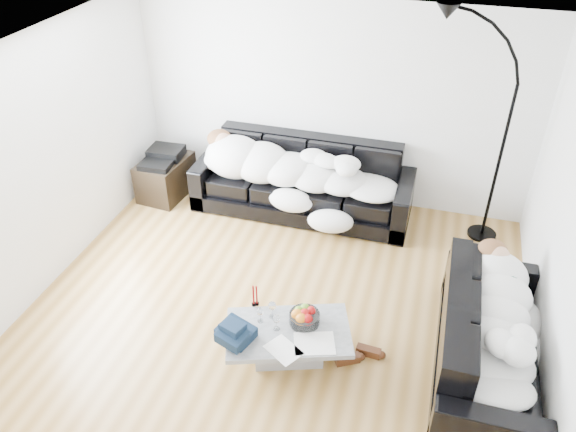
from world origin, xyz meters
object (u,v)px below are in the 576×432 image
(sofa_back, at_px, (303,179))
(floor_lamp, at_px, (502,149))
(coffee_table, at_px, (288,343))
(sleeper_back, at_px, (302,167))
(av_cabinet, at_px, (166,177))
(fruit_bowl, at_px, (305,316))
(wine_glass_b, at_px, (260,315))
(sofa_right, at_px, (491,338))
(candle_right, at_px, (257,296))
(stereo, at_px, (163,156))
(wine_glass_c, at_px, (276,322))
(wine_glass_a, at_px, (272,310))
(sleeper_right, at_px, (497,320))
(shoes, at_px, (358,355))
(candle_left, at_px, (253,296))

(sofa_back, bearing_deg, floor_lamp, 1.75)
(sofa_back, xyz_separation_m, coffee_table, (0.53, -2.45, -0.29))
(sleeper_back, distance_m, av_cabinet, 1.91)
(coffee_table, height_order, av_cabinet, av_cabinet)
(fruit_bowl, relative_size, wine_glass_b, 1.80)
(sofa_back, xyz_separation_m, sofa_right, (2.30, -2.11, -0.04))
(sofa_right, bearing_deg, sleeper_back, 48.20)
(fruit_bowl, bearing_deg, candle_right, 168.40)
(sleeper_back, xyz_separation_m, wine_glass_b, (0.25, -2.36, -0.24))
(sleeper_back, relative_size, stereo, 5.32)
(floor_lamp, bearing_deg, wine_glass_c, -130.70)
(av_cabinet, bearing_deg, coffee_table, -38.14)
(wine_glass_a, bearing_deg, candle_right, 149.48)
(sofa_right, relative_size, candle_right, 8.90)
(sleeper_right, bearing_deg, sofa_back, 47.51)
(shoes, bearing_deg, candle_right, 156.10)
(wine_glass_b, distance_m, stereo, 3.09)
(wine_glass_a, bearing_deg, stereo, 135.44)
(candle_right, bearing_deg, av_cabinet, 134.36)
(fruit_bowl, bearing_deg, wine_glass_b, -166.14)
(sofa_right, height_order, av_cabinet, sofa_right)
(fruit_bowl, height_order, wine_glass_a, wine_glass_a)
(wine_glass_a, bearing_deg, sleeper_right, 6.32)
(sofa_back, relative_size, av_cabinet, 3.64)
(sleeper_right, bearing_deg, sofa_right, 0.00)
(sofa_back, relative_size, sofa_right, 1.35)
(sleeper_back, distance_m, wine_glass_c, 2.46)
(wine_glass_c, bearing_deg, floor_lamp, 53.83)
(sofa_right, relative_size, av_cabinet, 2.69)
(sofa_right, bearing_deg, stereo, 64.91)
(wine_glass_c, height_order, candle_left, candle_left)
(sleeper_back, height_order, fruit_bowl, sleeper_back)
(floor_lamp, bearing_deg, candle_right, -137.56)
(wine_glass_c, bearing_deg, shoes, 11.87)
(sleeper_back, relative_size, coffee_table, 2.07)
(sleeper_right, relative_size, floor_lamp, 0.74)
(sleeper_right, relative_size, shoes, 4.48)
(sofa_right, relative_size, shoes, 5.23)
(sofa_back, height_order, wine_glass_b, sofa_back)
(wine_glass_c, xyz_separation_m, stereo, (-2.29, 2.31, 0.17))
(sofa_right, xyz_separation_m, wine_glass_b, (-2.05, -0.31, -0.00))
(sofa_back, xyz_separation_m, wine_glass_a, (0.34, -2.32, -0.03))
(stereo, bearing_deg, sleeper_right, -27.79)
(sofa_back, bearing_deg, av_cabinet, -175.17)
(sofa_back, relative_size, wine_glass_c, 16.44)
(sofa_back, relative_size, coffee_table, 2.44)
(stereo, bearing_deg, candle_right, -48.34)
(wine_glass_a, bearing_deg, coffee_table, -33.36)
(wine_glass_b, xyz_separation_m, wine_glass_c, (0.17, -0.05, 0.00))
(wine_glass_b, bearing_deg, candle_left, 125.04)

